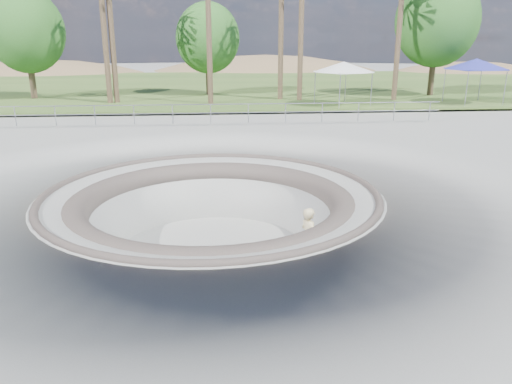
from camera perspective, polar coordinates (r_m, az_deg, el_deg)
ground at (r=15.24m, az=-5.11°, el=-0.11°), size 180.00×180.00×0.00m
skate_bowl at (r=15.88m, az=-4.93°, el=-6.43°), size 14.00×14.00×4.10m
grass_strip at (r=48.74m, az=-5.20°, el=12.07°), size 180.00×36.00×0.12m
distant_hills at (r=72.74m, az=-2.05°, el=8.06°), size 103.20×45.00×28.60m
safety_railing at (r=26.83m, az=-5.20°, el=8.93°), size 25.00×0.06×1.03m
skateboard at (r=14.52m, az=5.94°, el=-8.82°), size 0.85×0.50×0.09m
skater at (r=14.14m, az=6.06°, el=-5.38°), size 0.66×0.79×1.85m
canopy_white at (r=33.71m, az=10.00°, el=13.88°), size 5.00×5.00×2.78m
canopy_blue at (r=37.20m, az=23.88°, el=13.22°), size 5.79×5.79×2.93m
bushy_tree_left at (r=40.50m, az=-24.80°, el=16.32°), size 5.35×4.86×7.71m
bushy_tree_mid at (r=39.78m, az=-5.54°, el=17.10°), size 4.84×4.40×6.99m
bushy_tree_right at (r=41.43m, az=20.00°, el=17.90°), size 6.21×5.65×8.96m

